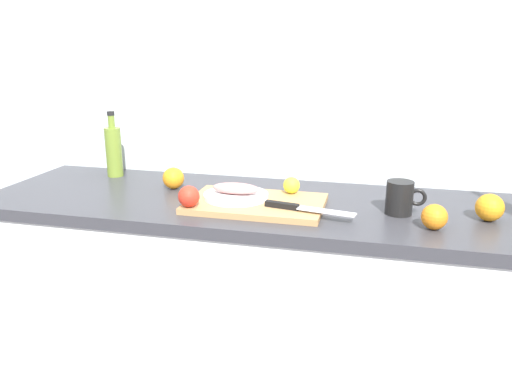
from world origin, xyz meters
The scene contains 13 objects.
back_wall centered at (0.00, 0.33, 1.25)m, with size 3.20×0.05×2.50m, color silver.
kitchen_counter centered at (0.00, 0.00, 0.45)m, with size 2.00×0.60×0.90m.
cutting_board centered at (-0.03, -0.07, 0.91)m, with size 0.44×0.29×0.02m, color tan.
white_plate centered at (-0.10, -0.05, 0.93)m, with size 0.22×0.22×0.01m, color white.
fish_fillet centered at (-0.10, -0.05, 0.95)m, with size 0.16×0.07×0.04m, color tan.
chef_knife centered at (0.12, -0.13, 0.93)m, with size 0.29×0.08×0.02m.
lemon_0 centered at (0.07, 0.04, 0.95)m, with size 0.06×0.06×0.06m, color yellow.
tomato_0 centered at (-0.22, -0.18, 0.95)m, with size 0.07×0.07×0.07m, color red.
olive_oil_bottle centered at (-0.68, 0.19, 1.01)m, with size 0.06×0.06×0.26m.
coffee_mug_0 centered at (0.43, -0.03, 0.95)m, with size 0.12×0.08×0.11m.
orange_0 centered at (0.69, -0.03, 0.94)m, with size 0.08×0.08×0.08m, color orange.
orange_1 centered at (0.52, -0.15, 0.94)m, with size 0.07×0.07×0.07m, color orange.
orange_2 centered at (-0.38, 0.07, 0.94)m, with size 0.08×0.08×0.08m, color orange.
Camera 1 is at (0.35, -1.59, 1.41)m, focal length 34.93 mm.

